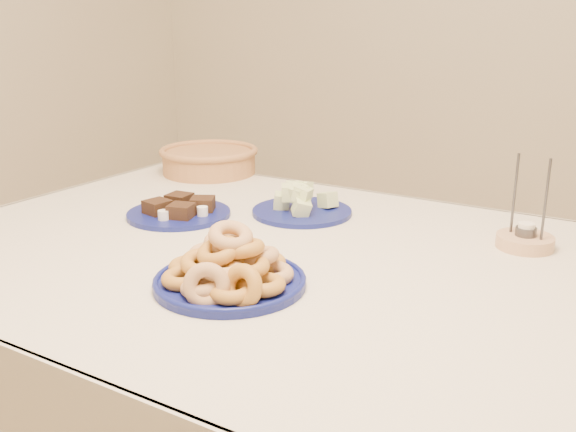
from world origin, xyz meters
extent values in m
cylinder|color=brown|center=(-0.70, 0.40, 0.36)|extent=(0.06, 0.06, 0.72)
cube|color=beige|center=(0.00, 0.00, 0.74)|extent=(1.70, 1.10, 0.02)
cube|color=beige|center=(0.00, 0.55, 0.61)|extent=(1.70, 0.01, 0.28)
cube|color=beige|center=(-0.85, 0.00, 0.61)|extent=(0.01, 1.10, 0.28)
cylinder|color=navy|center=(-0.03, -0.20, 0.76)|extent=(0.36, 0.36, 0.01)
torus|color=navy|center=(-0.03, -0.20, 0.76)|extent=(0.36, 0.36, 0.01)
torus|color=#AE7748|center=(0.03, -0.16, 0.78)|extent=(0.10, 0.10, 0.03)
torus|color=#9B6322|center=(0.00, -0.13, 0.78)|extent=(0.08, 0.09, 0.03)
torus|color=#9B6322|center=(-0.06, -0.13, 0.78)|extent=(0.11, 0.11, 0.03)
torus|color=#AE7748|center=(-0.10, -0.16, 0.78)|extent=(0.09, 0.09, 0.03)
torus|color=#9B6322|center=(-0.11, -0.21, 0.78)|extent=(0.11, 0.11, 0.03)
torus|color=#9B6322|center=(-0.09, -0.26, 0.78)|extent=(0.11, 0.11, 0.03)
torus|color=#AE7748|center=(-0.03, -0.27, 0.78)|extent=(0.09, 0.09, 0.04)
torus|color=#9B6322|center=(0.02, -0.26, 0.78)|extent=(0.11, 0.11, 0.03)
torus|color=#9B6322|center=(0.05, -0.22, 0.78)|extent=(0.10, 0.10, 0.03)
torus|color=#AE7748|center=(0.00, -0.16, 0.80)|extent=(0.09, 0.08, 0.04)
torus|color=#9B6322|center=(-0.05, -0.15, 0.80)|extent=(0.10, 0.10, 0.03)
torus|color=#AE7748|center=(-0.08, -0.19, 0.80)|extent=(0.11, 0.11, 0.03)
torus|color=#9B6322|center=(-0.06, -0.24, 0.80)|extent=(0.12, 0.11, 0.04)
torus|color=#AE7748|center=(-0.02, -0.24, 0.80)|extent=(0.09, 0.09, 0.03)
torus|color=#9B6322|center=(0.01, -0.21, 0.80)|extent=(0.08, 0.08, 0.03)
torus|color=#9B6322|center=(-0.01, -0.19, 0.83)|extent=(0.10, 0.10, 0.04)
torus|color=#AE7748|center=(-0.05, -0.18, 0.83)|extent=(0.11, 0.11, 0.04)
torus|color=#9B6322|center=(-0.04, -0.22, 0.83)|extent=(0.10, 0.11, 0.05)
torus|color=#AE7748|center=(-0.03, -0.20, 0.85)|extent=(0.11, 0.11, 0.05)
torus|color=#AE7748|center=(-0.01, -0.29, 0.79)|extent=(0.09, 0.08, 0.08)
torus|color=#9B6322|center=(0.04, -0.26, 0.79)|extent=(0.08, 0.06, 0.08)
cylinder|color=navy|center=(-0.15, 0.26, 0.76)|extent=(0.33, 0.33, 0.01)
cube|color=#C7E18E|center=(-0.17, 0.26, 0.81)|extent=(0.06, 0.05, 0.04)
cube|color=#C7E18E|center=(-0.14, 0.24, 0.81)|extent=(0.05, 0.05, 0.04)
cube|color=#C7E18E|center=(-0.13, 0.23, 0.81)|extent=(0.05, 0.04, 0.05)
cube|color=#C7E18E|center=(-0.14, 0.25, 0.81)|extent=(0.05, 0.04, 0.05)
cube|color=#C7E18E|center=(-0.12, 0.21, 0.78)|extent=(0.06, 0.05, 0.05)
cube|color=#C7E18E|center=(-0.14, 0.23, 0.81)|extent=(0.04, 0.05, 0.05)
cube|color=#C7E18E|center=(-0.15, 0.25, 0.81)|extent=(0.05, 0.05, 0.04)
cube|color=#C7E18E|center=(-0.10, 0.31, 0.78)|extent=(0.05, 0.05, 0.05)
cube|color=#C7E18E|center=(-0.15, 0.27, 0.81)|extent=(0.05, 0.05, 0.05)
cube|color=#C7E18E|center=(-0.17, 0.23, 0.81)|extent=(0.05, 0.05, 0.04)
cube|color=#C7E18E|center=(-0.19, 0.24, 0.78)|extent=(0.06, 0.05, 0.05)
cylinder|color=navy|center=(-0.40, 0.09, 0.76)|extent=(0.30, 0.30, 0.01)
cube|color=black|center=(-0.43, 0.05, 0.78)|extent=(0.07, 0.07, 0.03)
cube|color=black|center=(-0.36, 0.05, 0.78)|extent=(0.07, 0.07, 0.03)
cube|color=black|center=(-0.43, 0.12, 0.78)|extent=(0.06, 0.06, 0.03)
cube|color=black|center=(-0.35, 0.13, 0.78)|extent=(0.08, 0.08, 0.03)
cylinder|color=white|center=(-0.47, 0.09, 0.77)|extent=(0.03, 0.03, 0.02)
cylinder|color=white|center=(-0.38, 0.02, 0.77)|extent=(0.03, 0.03, 0.02)
cylinder|color=white|center=(-0.33, 0.09, 0.77)|extent=(0.03, 0.03, 0.02)
cylinder|color=#99653D|center=(-0.62, 0.49, 0.78)|extent=(0.29, 0.29, 0.07)
torus|color=#99653D|center=(-0.62, 0.49, 0.82)|extent=(0.31, 0.31, 0.02)
cylinder|color=tan|center=(0.38, 0.29, 0.76)|extent=(0.15, 0.15, 0.03)
cylinder|color=#44454A|center=(0.38, 0.29, 0.79)|extent=(0.05, 0.05, 0.02)
cylinder|color=white|center=(0.38, 0.29, 0.80)|extent=(0.04, 0.04, 0.01)
cylinder|color=#44454A|center=(0.35, 0.30, 0.86)|extent=(0.01, 0.01, 0.17)
cylinder|color=#44454A|center=(0.41, 0.28, 0.86)|extent=(0.01, 0.01, 0.17)
camera|label=1|loc=(0.62, -1.07, 1.22)|focal=40.00mm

